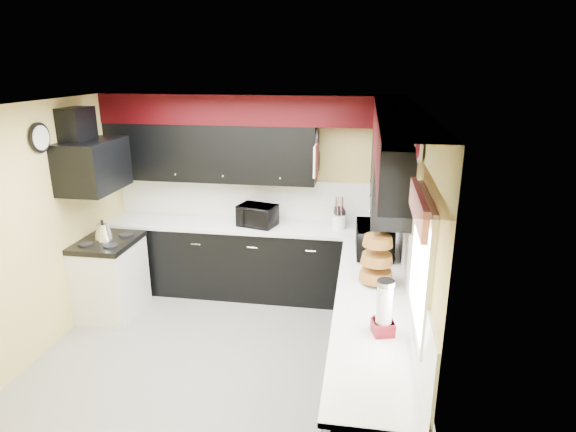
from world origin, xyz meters
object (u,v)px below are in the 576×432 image
object	(u,v)px
utensil_crock	(339,222)
knife_block	(339,217)
toaster_oven	(257,215)
kettle	(103,232)
microwave	(375,240)

from	to	relation	value
utensil_crock	knife_block	bearing A→B (deg)	90.00
toaster_oven	knife_block	world-z (taller)	toaster_oven
utensil_crock	toaster_oven	bearing A→B (deg)	-177.80
toaster_oven	kettle	xyz separation A→B (m)	(-1.64, -0.71, -0.06)
microwave	knife_block	world-z (taller)	microwave
knife_block	kettle	size ratio (longest dim) A/B	1.13
microwave	utensil_crock	bearing A→B (deg)	26.64
microwave	knife_block	bearing A→B (deg)	24.34
microwave	kettle	world-z (taller)	microwave
toaster_oven	knife_block	distance (m)	1.00
microwave	kettle	distance (m)	3.05
toaster_oven	kettle	world-z (taller)	toaster_oven
microwave	utensil_crock	size ratio (longest dim) A/B	3.41
utensil_crock	knife_block	xyz separation A→B (m)	(0.00, 0.07, 0.03)
knife_block	utensil_crock	bearing A→B (deg)	-108.12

